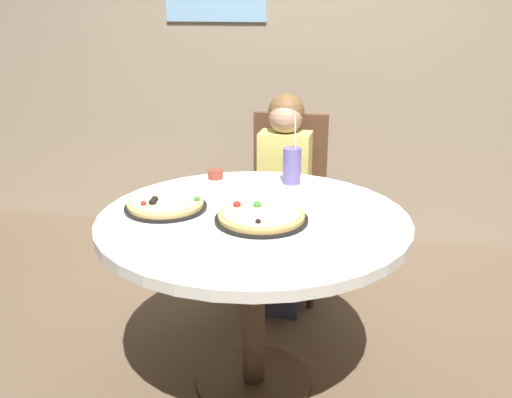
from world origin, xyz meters
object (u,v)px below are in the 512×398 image
object	(u,v)px
diner_child	(282,213)
plate_small	(323,193)
soda_cup	(292,166)
sauce_bowl	(215,174)
pizza_cheese	(261,217)
dining_table	(253,241)
pizza_veggie	(166,205)
chair_wooden	(288,193)

from	to	relation	value
diner_child	plate_small	xyz separation A→B (m)	(0.24, -0.44, 0.27)
soda_cup	plate_small	world-z (taller)	soda_cup
sauce_bowl	pizza_cheese	bearing A→B (deg)	-57.77
dining_table	pizza_veggie	xyz separation A→B (m)	(-0.35, 0.01, 0.12)
pizza_veggie	soda_cup	size ratio (longest dim) A/B	1.04
pizza_veggie	soda_cup	world-z (taller)	soda_cup
chair_wooden	soda_cup	xyz separation A→B (m)	(0.08, -0.50, 0.30)
diner_child	sauce_bowl	size ratio (longest dim) A/B	15.46
pizza_veggie	plate_small	size ratio (longest dim) A/B	1.78
chair_wooden	diner_child	distance (m)	0.19
dining_table	chair_wooden	bearing A→B (deg)	89.86
plate_small	sauce_bowl	bearing A→B (deg)	165.76
diner_child	soda_cup	world-z (taller)	diner_child
chair_wooden	soda_cup	world-z (taller)	soda_cup
chair_wooden	sauce_bowl	xyz separation A→B (m)	(-0.27, -0.49, 0.24)
dining_table	chair_wooden	distance (m)	0.93
pizza_veggie	plate_small	bearing A→B (deg)	26.79
diner_child	plate_small	bearing A→B (deg)	-61.52
chair_wooden	pizza_cheese	size ratio (longest dim) A/B	2.74
soda_cup	sauce_bowl	world-z (taller)	soda_cup
dining_table	diner_child	world-z (taller)	diner_child
pizza_cheese	diner_child	bearing A→B (deg)	92.89
pizza_veggie	sauce_bowl	distance (m)	0.43
dining_table	diner_child	xyz separation A→B (m)	(-0.00, 0.74, -0.16)
dining_table	pizza_cheese	world-z (taller)	pizza_cheese
sauce_bowl	soda_cup	bearing A→B (deg)	-0.53
diner_child	pizza_cheese	world-z (taller)	diner_child
pizza_cheese	sauce_bowl	size ratio (longest dim) A/B	4.95
pizza_cheese	chair_wooden	bearing A→B (deg)	92.11
dining_table	sauce_bowl	distance (m)	0.52
pizza_cheese	sauce_bowl	bearing A→B (deg)	122.23
sauce_bowl	plate_small	distance (m)	0.51
chair_wooden	diner_child	xyz separation A→B (m)	(-0.00, -0.18, -0.05)
pizza_cheese	soda_cup	size ratio (longest dim) A/B	1.12
chair_wooden	soda_cup	bearing A→B (deg)	-80.32
chair_wooden	diner_child	bearing A→B (deg)	-91.27
sauce_bowl	dining_table	bearing A→B (deg)	-58.62
chair_wooden	plate_small	distance (m)	0.70
pizza_veggie	pizza_cheese	size ratio (longest dim) A/B	0.93
chair_wooden	diner_child	size ratio (longest dim) A/B	0.88
pizza_cheese	sauce_bowl	xyz separation A→B (m)	(-0.30, 0.48, 0.00)
chair_wooden	pizza_veggie	world-z (taller)	chair_wooden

